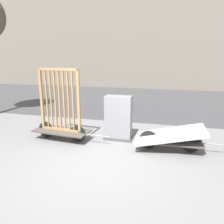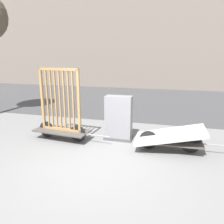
% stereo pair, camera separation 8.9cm
% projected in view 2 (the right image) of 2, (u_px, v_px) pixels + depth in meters
% --- Properties ---
extents(ground_plane, '(60.00, 60.00, 0.00)m').
position_uv_depth(ground_plane, '(97.00, 166.00, 4.97)').
color(ground_plane, slate).
extents(road_strip, '(56.00, 9.15, 0.01)m').
position_uv_depth(road_strip, '(143.00, 100.00, 12.54)').
color(road_strip, '#424244').
rests_on(road_strip, ground_plane).
extents(building_facade, '(48.00, 4.00, 10.56)m').
position_uv_depth(building_facade, '(156.00, 20.00, 17.39)').
color(building_facade, slate).
rests_on(building_facade, ground_plane).
extents(bike_cart_with_bedframe, '(2.38, 0.82, 2.10)m').
position_uv_depth(bike_cart_with_bedframe, '(61.00, 117.00, 6.39)').
color(bike_cart_with_bedframe, '#4C4742').
rests_on(bike_cart_with_bedframe, ground_plane).
extents(bike_cart_with_mattress, '(2.42, 0.97, 0.68)m').
position_uv_depth(bike_cart_with_mattress, '(170.00, 137.00, 5.67)').
color(bike_cart_with_mattress, '#4C4742').
rests_on(bike_cart_with_mattress, ground_plane).
extents(utility_cabinet, '(0.83, 0.43, 1.31)m').
position_uv_depth(utility_cabinet, '(119.00, 119.00, 6.42)').
color(utility_cabinet, '#4C4C4C').
rests_on(utility_cabinet, ground_plane).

